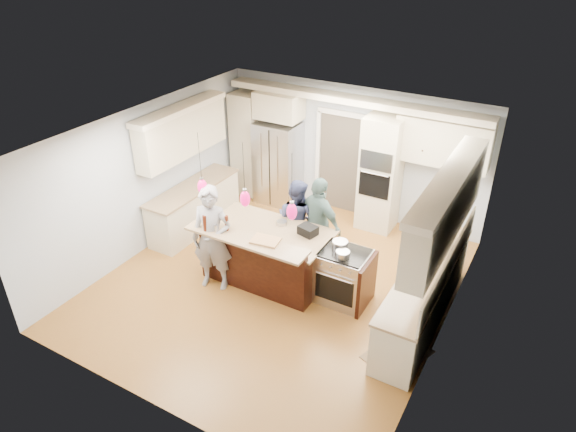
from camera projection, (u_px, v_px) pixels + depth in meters
name	position (u px, v px, depth m)	size (l,w,h in m)	color
ground_plane	(278.00, 283.00, 8.82)	(6.00, 6.00, 0.00)	#A16E2C
room_shell	(277.00, 188.00, 7.92)	(5.54, 6.04, 2.72)	#B2BCC6
refrigerator	(278.00, 163.00, 11.04)	(0.90, 0.70, 1.80)	#B7B7BC
oven_column	(380.00, 174.00, 9.95)	(0.72, 0.69, 2.30)	beige
back_upper_cabinets	(315.00, 134.00, 10.40)	(5.30, 0.61, 2.54)	beige
right_counter_run	(432.00, 264.00, 7.48)	(0.64, 3.10, 2.51)	beige
left_cabinets	(190.00, 180.00, 9.95)	(0.64, 2.30, 2.51)	beige
kitchen_island	(267.00, 253.00, 8.74)	(2.10, 1.46, 1.12)	black
island_range	(345.00, 277.00, 8.21)	(0.82, 0.71, 0.92)	#B7B7BC
pendant_lights	(245.00, 199.00, 7.65)	(1.75, 0.15, 1.03)	black
person_bar_end	(212.00, 239.00, 8.33)	(0.67, 0.44, 1.85)	gray
person_far_left	(296.00, 220.00, 9.12)	(0.76, 0.59, 1.57)	navy
person_far_right	(319.00, 223.00, 8.90)	(1.00, 0.42, 1.70)	#4E6D6A
person_range_side	(433.00, 243.00, 8.27)	(1.16, 0.67, 1.80)	#9C85B3
floor_rug	(397.00, 354.00, 7.34)	(0.63, 0.93, 0.01)	brown
water_bottle	(209.00, 219.00, 8.20)	(0.07, 0.07, 0.29)	silver
beer_bottle_a	(213.00, 220.00, 8.23)	(0.06, 0.06, 0.24)	#43180C
beer_bottle_b	(205.00, 223.00, 8.10)	(0.07, 0.07, 0.27)	#43180C
beer_bottle_c	(227.00, 223.00, 8.12)	(0.06, 0.06, 0.25)	#43180C
drink_can	(216.00, 228.00, 8.11)	(0.06, 0.06, 0.12)	#B7B7BC
cutting_board	(266.00, 241.00, 7.88)	(0.43, 0.30, 0.03)	#AF8350
pot_large	(340.00, 245.00, 8.04)	(0.24, 0.24, 0.14)	#B7B7BC
pot_small	(343.00, 254.00, 7.84)	(0.22, 0.22, 0.11)	#B7B7BC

